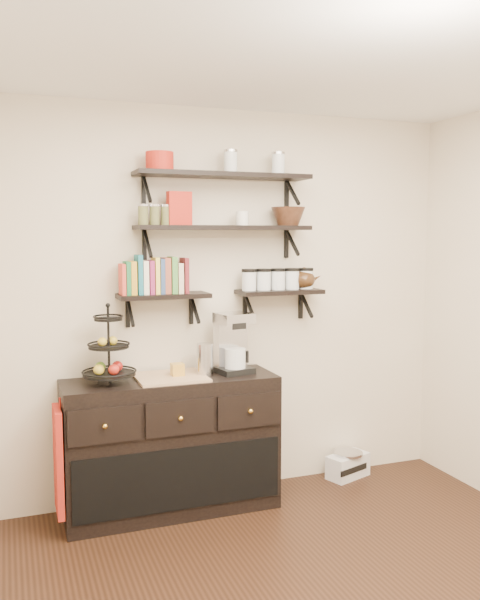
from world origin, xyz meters
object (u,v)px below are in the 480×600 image
sideboard (171,444)px  fruit_stand (109,357)px  radio (348,465)px  coffee_maker (233,344)px

sideboard → fruit_stand: size_ratio=2.87×
sideboard → radio: sideboard is taller
coffee_maker → radio: (0.95, 0.07, -1.00)m
fruit_stand → coffee_maker: fruit_stand is taller
fruit_stand → radio: 2.04m
sideboard → fruit_stand: fruit_stand is taller
sideboard → coffee_maker: bearing=3.6°
sideboard → fruit_stand: (-0.39, 0.00, 0.62)m
sideboard → radio: (1.40, 0.10, -0.36)m
coffee_maker → radio: size_ratio=1.12×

